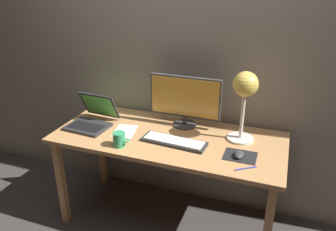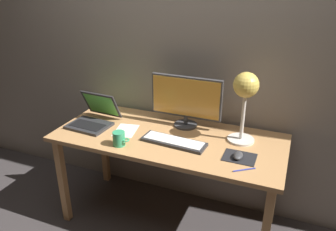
% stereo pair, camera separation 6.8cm
% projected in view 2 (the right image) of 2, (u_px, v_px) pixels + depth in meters
% --- Properties ---
extents(ground_plane, '(4.80, 4.80, 0.00)m').
position_uv_depth(ground_plane, '(168.00, 219.00, 2.62)').
color(ground_plane, '#383333').
rests_on(ground_plane, ground).
extents(back_wall, '(4.80, 0.06, 2.60)m').
position_uv_depth(back_wall, '(189.00, 45.00, 2.43)').
color(back_wall, gray).
rests_on(back_wall, ground).
extents(desk, '(1.60, 0.70, 0.74)m').
position_uv_depth(desk, '(169.00, 146.00, 2.35)').
color(desk, tan).
rests_on(desk, ground).
extents(monitor, '(0.52, 0.17, 0.38)m').
position_uv_depth(monitor, '(186.00, 99.00, 2.38)').
color(monitor, '#38383A').
rests_on(monitor, desk).
extents(keyboard_main, '(0.45, 0.17, 0.03)m').
position_uv_depth(keyboard_main, '(174.00, 142.00, 2.22)').
color(keyboard_main, '#28282B').
rests_on(keyboard_main, desk).
extents(laptop, '(0.32, 0.35, 0.23)m').
position_uv_depth(laptop, '(95.00, 115.00, 2.49)').
color(laptop, '#28282B').
rests_on(laptop, desk).
extents(desk_lamp, '(0.18, 0.18, 0.48)m').
position_uv_depth(desk_lamp, '(245.00, 92.00, 2.12)').
color(desk_lamp, beige).
rests_on(desk_lamp, desk).
extents(mousepad, '(0.20, 0.16, 0.00)m').
position_uv_depth(mousepad, '(239.00, 157.00, 2.05)').
color(mousepad, black).
rests_on(mousepad, desk).
extents(mouse, '(0.06, 0.10, 0.03)m').
position_uv_depth(mouse, '(238.00, 156.00, 2.03)').
color(mouse, '#38383A').
rests_on(mouse, mousepad).
extents(coffee_mug, '(0.12, 0.08, 0.10)m').
position_uv_depth(coffee_mug, '(119.00, 139.00, 2.18)').
color(coffee_mug, '#339966').
rests_on(coffee_mug, desk).
extents(paper_sheet_by_keyboard, '(0.19, 0.23, 0.00)m').
position_uv_depth(paper_sheet_by_keyboard, '(126.00, 130.00, 2.40)').
color(paper_sheet_by_keyboard, white).
rests_on(paper_sheet_by_keyboard, desk).
extents(pen, '(0.12, 0.09, 0.01)m').
position_uv_depth(pen, '(244.00, 170.00, 1.92)').
color(pen, '#2633A5').
rests_on(pen, desk).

